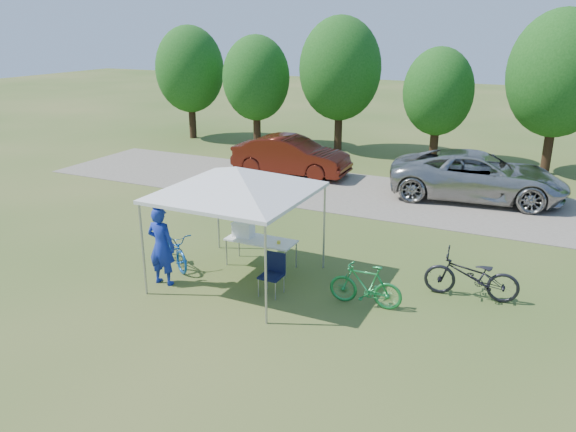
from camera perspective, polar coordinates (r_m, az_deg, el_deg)
name	(u,v)px	position (r m, az deg, el deg)	size (l,w,h in m)	color
ground	(240,280)	(13.25, -4.94, -6.51)	(100.00, 100.00, 0.00)	#2D5119
gravel_strip	(353,192)	(20.09, 6.66, 2.41)	(24.00, 5.00, 0.02)	gray
canopy	(236,170)	(12.35, -5.29, 4.67)	(4.53, 4.53, 3.00)	#A5A5AA
treeline	(397,77)	(25.24, 11.00, 13.72)	(24.89, 4.28, 6.30)	#382314
folding_table	(261,241)	(13.70, -2.76, -2.58)	(1.71, 0.71, 0.70)	white
folding_chair	(273,270)	(12.41, -1.50, -5.49)	(0.47, 0.49, 0.92)	black
cooler	(243,229)	(13.84, -4.55, -1.37)	(0.51, 0.34, 0.37)	white
ice_cream_cup	(279,242)	(13.41, -0.94, -2.69)	(0.09, 0.09, 0.07)	yellow
cyclist	(161,246)	(13.01, -12.74, -2.99)	(0.67, 0.44, 1.85)	#13279F
bike_blue	(173,248)	(14.10, -11.57, -3.22)	(0.60, 1.72, 0.91)	#1350A7
bike_green	(365,285)	(12.00, 7.88, -6.98)	(0.44, 1.57, 0.94)	#1D833B
bike_dark	(472,276)	(12.81, 18.15, -5.81)	(0.69, 1.99, 1.05)	black
minivan	(478,176)	(20.05, 18.71, 3.90)	(2.66, 5.76, 1.60)	#9F9F9B
sedan	(291,156)	(22.14, 0.33, 6.14)	(1.61, 4.61, 1.52)	#4C160C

